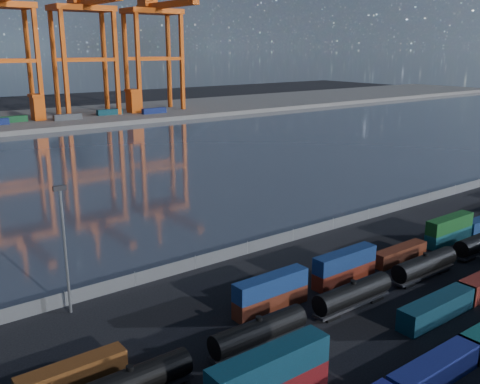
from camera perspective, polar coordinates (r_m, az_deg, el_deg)
ground at (r=69.57m, az=15.56°, el=-13.23°), size 700.00×700.00×0.00m
harbor_water at (r=152.89m, az=-17.30°, el=2.26°), size 700.00×700.00×0.00m
container_row_south at (r=61.41m, az=21.77°, el=-15.99°), size 140.71×2.54×5.42m
container_row_mid at (r=76.20m, az=22.90°, el=-9.72°), size 129.43×2.64×5.62m
container_row_north at (r=80.15m, az=12.51°, el=-7.55°), size 140.40×2.21×4.71m
tanker_string at (r=65.80m, az=7.38°, el=-12.58°), size 90.04×2.69×3.86m
waterfront_fence at (r=86.97m, az=0.80°, el=-6.01°), size 160.12×0.12×2.20m
yard_light_mast at (r=68.96m, az=-18.20°, el=-5.23°), size 1.60×0.40×16.60m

